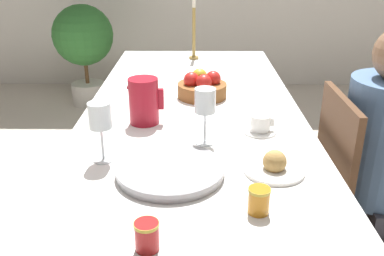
% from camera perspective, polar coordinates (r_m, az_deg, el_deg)
% --- Properties ---
extents(ground_plane, '(20.00, 20.00, 0.00)m').
position_cam_1_polar(ground_plane, '(2.24, 0.08, -16.07)').
color(ground_plane, beige).
extents(dining_table, '(0.92, 2.19, 0.76)m').
position_cam_1_polar(dining_table, '(1.88, 0.09, 0.06)').
color(dining_table, white).
rests_on(dining_table, ground_plane).
extents(chair_person_side, '(0.42, 0.42, 0.93)m').
position_cam_1_polar(chair_person_side, '(1.79, 21.39, -9.65)').
color(chair_person_side, '#51331E').
rests_on(chair_person_side, ground_plane).
extents(red_pitcher, '(0.14, 0.12, 0.18)m').
position_cam_1_polar(red_pitcher, '(1.68, -6.45, 3.65)').
color(red_pitcher, '#A31423').
rests_on(red_pitcher, dining_table).
extents(wine_glass_water, '(0.07, 0.07, 0.20)m').
position_cam_1_polar(wine_glass_water, '(1.47, 1.77, 3.33)').
color(wine_glass_water, white).
rests_on(wine_glass_water, dining_table).
extents(wine_glass_juice, '(0.07, 0.07, 0.20)m').
position_cam_1_polar(wine_glass_juice, '(1.38, -12.16, 1.18)').
color(wine_glass_juice, white).
rests_on(wine_glass_juice, dining_table).
extents(teacup_near_person, '(0.13, 0.13, 0.07)m').
position_cam_1_polar(teacup_near_person, '(1.63, 9.09, 0.39)').
color(teacup_near_person, white).
rests_on(teacup_near_person, dining_table).
extents(serving_tray, '(0.34, 0.34, 0.03)m').
position_cam_1_polar(serving_tray, '(1.32, -2.92, -5.67)').
color(serving_tray, '#9E9EA3').
rests_on(serving_tray, dining_table).
extents(bread_plate, '(0.19, 0.19, 0.07)m').
position_cam_1_polar(bread_plate, '(1.36, 10.92, -5.00)').
color(bread_plate, white).
rests_on(bread_plate, dining_table).
extents(jam_jar_amber, '(0.06, 0.06, 0.07)m').
position_cam_1_polar(jam_jar_amber, '(1.02, -6.04, -13.97)').
color(jam_jar_amber, '#A81E1E').
rests_on(jam_jar_amber, dining_table).
extents(jam_jar_red, '(0.06, 0.06, 0.07)m').
position_cam_1_polar(jam_jar_red, '(1.15, 8.91, -9.39)').
color(jam_jar_red, '#C67A1E').
rests_on(jam_jar_red, dining_table).
extents(fruit_bowl, '(0.23, 0.23, 0.12)m').
position_cam_1_polar(fruit_bowl, '(1.98, 1.35, 5.50)').
color(fruit_bowl, brown).
rests_on(fruit_bowl, dining_table).
extents(candlestick_tall, '(0.06, 0.06, 0.36)m').
position_cam_1_polar(candlestick_tall, '(2.67, 0.28, 12.22)').
color(candlestick_tall, olive).
rests_on(candlestick_tall, dining_table).
extents(potted_plant, '(0.55, 0.55, 0.94)m').
position_cam_1_polar(potted_plant, '(4.12, -14.27, 11.10)').
color(potted_plant, beige).
rests_on(potted_plant, ground_plane).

